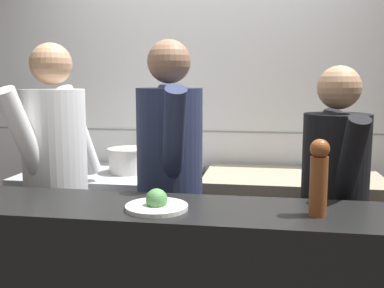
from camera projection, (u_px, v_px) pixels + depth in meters
The scene contains 10 objects.
wall_back_tiled at pixel (208, 111), 3.33m from camera, with size 8.00×0.06×2.60m.
oven_range at pixel (113, 234), 3.16m from camera, with size 1.20×0.71×0.90m.
prep_counter at pixel (290, 244), 2.96m from camera, with size 1.13×0.65×0.92m.
stock_pot at pixel (129, 160), 3.07m from camera, with size 0.28×0.28×0.17m.
mixing_bowl_steel at pixel (318, 168), 2.89m from camera, with size 0.21×0.21×0.09m.
plated_dish_appetiser at pixel (157, 204), 1.84m from camera, with size 0.26×0.26×0.09m.
pepper_mill at pixel (319, 176), 1.73m from camera, with size 0.08×0.08×0.30m.
chef_head_cook at pixel (56, 181), 2.53m from camera, with size 0.44×0.75×1.73m.
chef_sous at pixel (170, 184), 2.44m from camera, with size 0.44×0.75×1.74m.
chef_line at pixel (334, 209), 2.24m from camera, with size 0.37×0.70×1.60m.
Camera 1 is at (0.42, -1.97, 1.53)m, focal length 42.00 mm.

